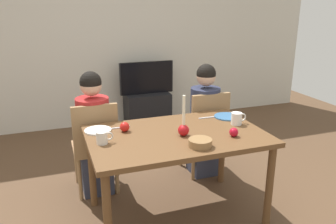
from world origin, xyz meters
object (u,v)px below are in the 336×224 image
Objects in this scene: dining_table at (176,143)px; tv at (147,78)px; candle_centerpiece at (184,128)px; plate_left at (98,130)px; chair_right at (206,128)px; chair_left at (95,143)px; plate_right at (227,116)px; tv_stand at (147,109)px; mug_right at (237,119)px; mug_left at (102,138)px; person_left_child at (94,136)px; apple_by_left_plate at (234,132)px; person_right_child at (205,122)px; apple_near_candle at (125,127)px; bowl_walnuts at (200,143)px.

dining_table is 1.77× the size of tv.
candle_centerpiece is 0.70m from plate_left.
chair_left is at bearing 180.00° from chair_right.
chair_right is 1.14× the size of tv.
plate_right is at bearing -1.94° from plate_left.
tv is at bearing 90.00° from tv_stand.
dining_table is 5.97× the size of plate_right.
tv_stand is 2.34m from mug_right.
plate_right is 1.19m from mug_left.
person_left_child is 0.42m from plate_left.
apple_by_left_plate is (-0.02, -2.51, 0.55)m from tv_stand.
chair_right reaches higher than tv_stand.
person_left_child is 0.69m from mug_left.
tv is (-0.14, 1.69, 0.20)m from chair_right.
mug_left reaches higher than dining_table.
person_left_child reaches higher than tv_stand.
tv is at bearing 59.64° from chair_left.
candle_centerpiece reaches higher than chair_right.
candle_centerpiece is at bearing -170.33° from mug_right.
person_right_child is at bearing 48.93° from dining_table.
chair_right reaches higher than plate_left.
candle_centerpiece reaches higher than plate_left.
candle_centerpiece is (-0.52, -0.70, 0.25)m from person_right_child.
tv is at bearing 94.57° from chair_right.
tv is 9.90× the size of apple_near_candle.
plate_left is at bearing 154.07° from apple_by_left_plate.
mug_right is (0.01, -0.61, 0.23)m from person_right_child.
plate_right is (0.02, -0.38, 0.24)m from chair_right.
apple_by_left_plate is (-0.02, -2.51, 0.08)m from tv.
apple_near_candle reaches higher than plate_left.
tv is at bearing 93.54° from mug_right.
bowl_walnuts is at bearing -46.92° from apple_near_candle.
tv reaches higher than bowl_walnuts.
mug_right reaches higher than bowl_walnuts.
plate_right reaches higher than dining_table.
candle_centerpiece is at bearing -152.16° from plate_right.
mug_left is at bearing -91.58° from person_left_child.
person_right_child reaches higher than plate_left.
apple_by_left_plate is at bearing -11.59° from mug_left.
mug_left is at bearing 168.41° from apple_by_left_plate.
apple_by_left_plate is at bearing -41.26° from person_left_child.
mug_left is (-1.01, -2.31, 0.56)m from tv_stand.
mug_left is at bearing -179.39° from dining_table.
person_left_child is 1.00× the size of person_right_child.
apple_by_left_plate reaches higher than bowl_walnuts.
tv_stand is at bearing 94.42° from plate_right.
person_left_child is 1.94m from tv.
plate_right is at bearing -19.67° from person_left_child.
tv is (0.42, 2.30, 0.04)m from dining_table.
person_left_child is 1.96m from tv_stand.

